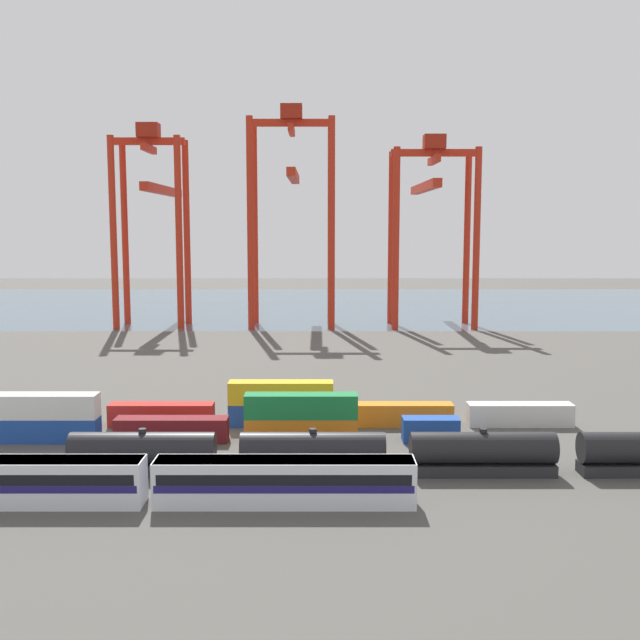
{
  "coord_description": "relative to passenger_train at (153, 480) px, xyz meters",
  "views": [
    {
      "loc": [
        11.21,
        -81.14,
        23.13
      ],
      "look_at": [
        10.7,
        27.95,
        9.42
      ],
      "focal_mm": 42.41,
      "sensor_mm": 36.0,
      "label": 1
    }
  ],
  "objects": [
    {
      "name": "shipping_container_10",
      "position": [
        -18.11,
        25.14,
        -0.84
      ],
      "size": [
        12.1,
        2.44,
        2.6
      ],
      "primitive_type": "cube",
      "color": "gold",
      "rests_on": "ground_plane"
    },
    {
      "name": "shipping_container_4",
      "position": [
        -1.77,
        18.62,
        -0.84
      ],
      "size": [
        12.1,
        2.44,
        2.6
      ],
      "primitive_type": "cube",
      "color": "maroon",
      "rests_on": "ground_plane"
    },
    {
      "name": "freight_tank_row",
      "position": [
        29.35,
        7.71,
        -0.06
      ],
      "size": [
        76.81,
        2.93,
        4.39
      ],
      "color": "#232326",
      "rests_on": "ground_plane"
    },
    {
      "name": "shipping_container_6",
      "position": [
        12.16,
        18.62,
        1.76
      ],
      "size": [
        12.1,
        2.44,
        2.6
      ],
      "primitive_type": "cube",
      "color": "#197538",
      "rests_on": "shipping_container_5"
    },
    {
      "name": "shipping_container_14",
      "position": [
        23.55,
        25.14,
        -0.84
      ],
      "size": [
        12.1,
        2.44,
        2.6
      ],
      "primitive_type": "cube",
      "color": "orange",
      "rests_on": "ground_plane"
    },
    {
      "name": "shipping_container_5",
      "position": [
        12.16,
        18.62,
        -0.84
      ],
      "size": [
        12.1,
        2.44,
        2.6
      ],
      "primitive_type": "cube",
      "color": "orange",
      "rests_on": "ground_plane"
    },
    {
      "name": "shipping_container_7",
      "position": [
        26.09,
        18.62,
        -0.84
      ],
      "size": [
        6.04,
        2.44,
        2.6
      ],
      "primitive_type": "cube",
      "color": "#1C4299",
      "rests_on": "ground_plane"
    },
    {
      "name": "gantry_crane_central",
      "position": [
        7.8,
        114.45,
        27.69
      ],
      "size": [
        19.46,
        34.25,
        49.85
      ],
      "color": "red",
      "rests_on": "ground_plane"
    },
    {
      "name": "shipping_container_13",
      "position": [
        9.66,
        25.14,
        1.76
      ],
      "size": [
        12.1,
        2.44,
        2.6
      ],
      "primitive_type": "cube",
      "color": "gold",
      "rests_on": "shipping_container_12"
    },
    {
      "name": "shipping_container_12",
      "position": [
        9.66,
        25.14,
        -0.84
      ],
      "size": [
        12.1,
        2.44,
        2.6
      ],
      "primitive_type": "cube",
      "color": "#1C4299",
      "rests_on": "ground_plane"
    },
    {
      "name": "ground_plane",
      "position": [
        2.98,
        60.64,
        -2.14
      ],
      "size": [
        420.0,
        420.0,
        0.0
      ],
      "primitive_type": "plane",
      "color": "#4C4944"
    },
    {
      "name": "shipping_container_2",
      "position": [
        -15.7,
        18.62,
        -0.84
      ],
      "size": [
        12.1,
        2.44,
        2.6
      ],
      "primitive_type": "cube",
      "color": "#1C4299",
      "rests_on": "ground_plane"
    },
    {
      "name": "gantry_crane_west",
      "position": [
        -24.22,
        115.64,
        25.42
      ],
      "size": [
        16.1,
        40.39,
        45.8
      ],
      "color": "red",
      "rests_on": "ground_plane"
    },
    {
      "name": "shipping_container_11",
      "position": [
        -4.23,
        25.14,
        -0.84
      ],
      "size": [
        12.1,
        2.44,
        2.6
      ],
      "primitive_type": "cube",
      "color": "#AD211C",
      "rests_on": "ground_plane"
    },
    {
      "name": "shipping_container_3",
      "position": [
        -15.7,
        18.62,
        1.76
      ],
      "size": [
        12.1,
        2.44,
        2.6
      ],
      "primitive_type": "cube",
      "color": "silver",
      "rests_on": "shipping_container_2"
    },
    {
      "name": "harbour_water",
      "position": [
        2.98,
        158.48,
        -2.14
      ],
      "size": [
        400.0,
        110.0,
        0.01
      ],
      "primitive_type": "cube",
      "color": "#475B6B",
      "rests_on": "ground_plane"
    },
    {
      "name": "shipping_container_15",
      "position": [
        37.43,
        25.14,
        -0.84
      ],
      "size": [
        12.1,
        2.44,
        2.6
      ],
      "primitive_type": "cube",
      "color": "silver",
      "rests_on": "ground_plane"
    },
    {
      "name": "gantry_crane_east",
      "position": [
        39.83,
        115.86,
        24.84
      ],
      "size": [
        19.38,
        41.36,
        43.27
      ],
      "color": "red",
      "rests_on": "ground_plane"
    },
    {
      "name": "passenger_train",
      "position": [
        0.0,
        0.0,
        0.0
      ],
      "size": [
        44.14,
        3.14,
        3.9
      ],
      "color": "silver",
      "rests_on": "ground_plane"
    }
  ]
}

